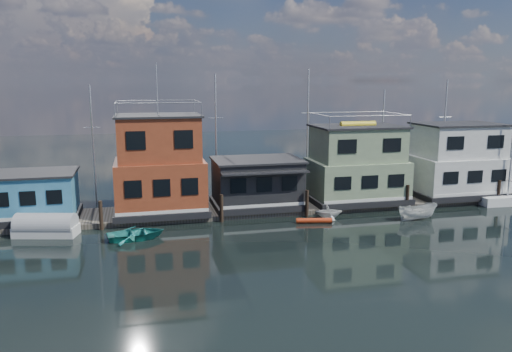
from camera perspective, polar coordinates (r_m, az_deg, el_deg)
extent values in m
plane|color=black|center=(31.68, 6.10, -9.29)|extent=(160.00, 160.00, 0.00)
cube|color=#595147|center=(42.61, 0.76, -3.67)|extent=(48.00, 5.00, 0.40)
cube|color=black|center=(42.06, -23.84, -4.17)|extent=(6.40, 4.90, 0.50)
cube|color=teal|center=(41.67, -24.02, -1.85)|extent=(6.00, 4.50, 3.00)
cube|color=black|center=(41.38, -24.19, 0.29)|extent=(6.30, 4.80, 0.16)
cube|color=black|center=(41.33, -10.77, -3.68)|extent=(7.40, 5.90, 0.50)
cube|color=brown|center=(40.86, -10.88, -0.79)|extent=(7.00, 5.50, 3.74)
cube|color=brown|center=(40.30, -11.06, 4.23)|extent=(6.30, 4.95, 3.46)
cube|color=black|center=(40.14, -11.15, 6.79)|extent=(6.65, 5.23, 0.16)
cylinder|color=silver|center=(40.05, -11.26, 9.76)|extent=(0.08, 0.08, 4.00)
cube|color=black|center=(42.39, 0.10, -3.12)|extent=(7.40, 5.40, 0.50)
cube|color=black|center=(41.96, 0.10, -0.53)|extent=(7.00, 5.00, 3.40)
cube|color=black|center=(41.65, 0.10, 1.87)|extent=(7.30, 5.30, 0.16)
cube|color=black|center=(39.07, 1.06, 0.39)|extent=(7.00, 1.20, 0.12)
cube|color=black|center=(45.27, 11.26, -2.43)|extent=(8.40, 5.90, 0.50)
cube|color=gray|center=(44.90, 11.35, -0.18)|extent=(8.00, 5.50, 3.12)
cube|color=gray|center=(44.43, 11.49, 3.62)|extent=(7.20, 4.95, 2.88)
cube|color=black|center=(44.27, 11.57, 5.58)|extent=(7.60, 5.23, 0.16)
cylinder|color=yellow|center=(44.26, 11.57, 5.79)|extent=(3.20, 0.56, 0.56)
cube|color=black|center=(50.20, 21.72, -1.69)|extent=(8.40, 5.90, 0.50)
cube|color=silver|center=(49.86, 21.86, 0.34)|extent=(8.00, 5.50, 3.12)
cube|color=silver|center=(49.45, 22.11, 3.76)|extent=(7.20, 4.95, 2.88)
cube|color=black|center=(49.30, 22.23, 5.51)|extent=(7.60, 5.23, 0.16)
cylinder|color=#2D2116|center=(38.59, -17.30, -4.33)|extent=(0.28, 0.28, 2.20)
cylinder|color=#2D2116|center=(38.95, -3.96, -3.72)|extent=(0.28, 0.28, 2.20)
cylinder|color=#2D2116|center=(40.63, 5.84, -3.14)|extent=(0.28, 0.28, 2.20)
cylinder|color=#2D2116|center=(44.34, 16.91, -2.37)|extent=(0.28, 0.28, 2.20)
cylinder|color=#2D2116|center=(49.43, 25.98, -1.68)|extent=(0.28, 0.28, 2.20)
cylinder|color=silver|center=(46.53, -18.11, 3.36)|extent=(0.16, 0.16, 10.50)
cylinder|color=silver|center=(46.37, -18.23, 5.29)|extent=(1.40, 0.06, 0.06)
cylinder|color=silver|center=(46.83, -4.59, 4.52)|extent=(0.16, 0.16, 11.50)
cylinder|color=silver|center=(46.68, -4.62, 6.63)|extent=(1.40, 0.06, 0.06)
cylinder|color=silver|center=(48.97, 5.91, 5.07)|extent=(0.16, 0.16, 12.00)
cylinder|color=silver|center=(48.83, 5.95, 7.17)|extent=(1.40, 0.06, 0.06)
cylinder|color=silver|center=(52.25, 14.23, 4.05)|extent=(0.16, 0.16, 10.00)
cylinder|color=silver|center=(52.10, 14.30, 5.69)|extent=(1.40, 0.06, 0.06)
cylinder|color=silver|center=(55.76, 20.67, 4.61)|extent=(0.16, 0.16, 11.00)
cylinder|color=silver|center=(55.63, 20.78, 6.30)|extent=(1.40, 0.06, 0.06)
imported|color=silver|center=(40.48, 8.29, -3.99)|extent=(2.46, 2.18, 1.19)
cylinder|color=#B43113|center=(39.07, 6.65, -5.08)|extent=(2.80, 0.93, 0.41)
imported|color=silver|center=(41.59, 17.98, -3.93)|extent=(3.36, 1.27, 1.30)
cube|color=silver|center=(38.70, -22.84, -5.79)|extent=(4.62, 2.64, 0.72)
cylinder|color=#A1A2A6|center=(38.59, -22.89, -5.20)|extent=(4.44, 2.69, 1.76)
cube|color=white|center=(49.88, 26.77, -2.47)|extent=(5.18, 1.91, 0.80)
cylinder|color=silver|center=(49.20, 27.17, 2.12)|extent=(0.12, 0.12, 7.28)
cube|color=silver|center=(49.54, 26.95, -0.48)|extent=(0.11, 1.59, 0.05)
imported|color=teal|center=(35.91, -13.53, -6.41)|extent=(4.33, 3.38, 0.82)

